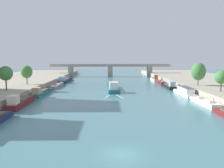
{
  "coord_description": "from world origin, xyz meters",
  "views": [
    {
      "loc": [
        -1.59,
        -24.59,
        11.08
      ],
      "look_at": [
        0.0,
        54.95,
        1.81
      ],
      "focal_mm": 35.74,
      "sensor_mm": 36.0,
      "label": 1
    }
  ],
  "objects_px": {
    "moored_boat_right_second": "(155,79)",
    "tree_right_midway": "(221,77)",
    "barge_midriver": "(113,87)",
    "moored_boat_right_gap_after": "(161,83)",
    "tree_left_second": "(27,72)",
    "bridge_far": "(110,68)",
    "tree_left_nearest": "(6,73)",
    "moored_boat_left_downstream": "(20,102)",
    "moored_boat_right_upstream": "(204,102)",
    "moored_boat_left_far": "(57,85)",
    "moored_boat_right_near": "(169,86)",
    "moored_boat_left_midway": "(41,92)",
    "moored_boat_left_near": "(65,80)",
    "tree_right_third": "(198,71)",
    "moored_boat_right_far": "(185,92)"
  },
  "relations": [
    {
      "from": "moored_boat_right_second",
      "to": "tree_right_midway",
      "type": "bearing_deg",
      "value": -81.55
    },
    {
      "from": "moored_boat_right_far",
      "to": "tree_left_second",
      "type": "distance_m",
      "value": 51.51
    },
    {
      "from": "moored_boat_left_downstream",
      "to": "moored_boat_right_far",
      "type": "bearing_deg",
      "value": 18.32
    },
    {
      "from": "moored_boat_left_midway",
      "to": "tree_left_second",
      "type": "distance_m",
      "value": 12.12
    },
    {
      "from": "moored_boat_left_midway",
      "to": "moored_boat_left_near",
      "type": "bearing_deg",
      "value": 89.77
    },
    {
      "from": "moored_boat_right_upstream",
      "to": "bridge_far",
      "type": "distance_m",
      "value": 84.14
    },
    {
      "from": "moored_boat_left_far",
      "to": "tree_right_third",
      "type": "bearing_deg",
      "value": -16.48
    },
    {
      "from": "moored_boat_left_near",
      "to": "tree_right_third",
      "type": "xyz_separation_m",
      "value": [
        49.27,
        -32.05,
        5.87
      ]
    },
    {
      "from": "moored_boat_left_downstream",
      "to": "moored_boat_right_near",
      "type": "xyz_separation_m",
      "value": [
        42.92,
        29.6,
        -0.09
      ]
    },
    {
      "from": "moored_boat_left_near",
      "to": "moored_boat_right_gap_after",
      "type": "relative_size",
      "value": 1.58
    },
    {
      "from": "barge_midriver",
      "to": "moored_boat_right_upstream",
      "type": "bearing_deg",
      "value": -48.53
    },
    {
      "from": "moored_boat_right_gap_after",
      "to": "tree_left_nearest",
      "type": "relative_size",
      "value": 1.6
    },
    {
      "from": "moored_boat_left_midway",
      "to": "moored_boat_right_upstream",
      "type": "distance_m",
      "value": 45.75
    },
    {
      "from": "moored_boat_right_far",
      "to": "moored_boat_right_second",
      "type": "relative_size",
      "value": 1.13
    },
    {
      "from": "barge_midriver",
      "to": "tree_left_nearest",
      "type": "relative_size",
      "value": 2.98
    },
    {
      "from": "moored_boat_left_far",
      "to": "moored_boat_left_near",
      "type": "bearing_deg",
      "value": 90.9
    },
    {
      "from": "tree_left_second",
      "to": "bridge_far",
      "type": "distance_m",
      "value": 64.93
    },
    {
      "from": "barge_midriver",
      "to": "moored_boat_right_gap_after",
      "type": "height_order",
      "value": "barge_midriver"
    },
    {
      "from": "moored_boat_left_midway",
      "to": "moored_boat_left_far",
      "type": "xyz_separation_m",
      "value": [
        0.43,
        18.76,
        -0.22
      ]
    },
    {
      "from": "moored_boat_left_downstream",
      "to": "moored_boat_right_near",
      "type": "relative_size",
      "value": 1.13
    },
    {
      "from": "moored_boat_right_upstream",
      "to": "moored_boat_right_second",
      "type": "height_order",
      "value": "moored_boat_right_second"
    },
    {
      "from": "moored_boat_left_downstream",
      "to": "moored_boat_right_upstream",
      "type": "distance_m",
      "value": 43.4
    },
    {
      "from": "tree_left_nearest",
      "to": "moored_boat_left_downstream",
      "type": "bearing_deg",
      "value": -53.51
    },
    {
      "from": "moored_boat_right_far",
      "to": "moored_boat_left_far",
      "type": "bearing_deg",
      "value": 154.57
    },
    {
      "from": "moored_boat_right_near",
      "to": "moored_boat_left_far",
      "type": "bearing_deg",
      "value": 173.13
    },
    {
      "from": "moored_boat_left_downstream",
      "to": "tree_left_nearest",
      "type": "bearing_deg",
      "value": 126.49
    },
    {
      "from": "moored_boat_left_near",
      "to": "tree_left_second",
      "type": "xyz_separation_m",
      "value": [
        -7.26,
        -28.29,
        5.59
      ]
    },
    {
      "from": "moored_boat_left_downstream",
      "to": "tree_left_second",
      "type": "bearing_deg",
      "value": 106.17
    },
    {
      "from": "moored_boat_right_second",
      "to": "barge_midriver",
      "type": "bearing_deg",
      "value": -124.97
    },
    {
      "from": "moored_boat_left_far",
      "to": "moored_boat_right_near",
      "type": "distance_m",
      "value": 42.65
    },
    {
      "from": "moored_boat_right_gap_after",
      "to": "moored_boat_right_second",
      "type": "xyz_separation_m",
      "value": [
        -0.15,
        12.8,
        0.26
      ]
    },
    {
      "from": "moored_boat_left_midway",
      "to": "tree_left_nearest",
      "type": "xyz_separation_m",
      "value": [
        -8.07,
        -5.24,
        6.05
      ]
    },
    {
      "from": "barge_midriver",
      "to": "moored_boat_left_far",
      "type": "relative_size",
      "value": 1.24
    },
    {
      "from": "moored_boat_right_near",
      "to": "moored_boat_right_upstream",
      "type": "bearing_deg",
      "value": -89.07
    },
    {
      "from": "barge_midriver",
      "to": "moored_boat_right_upstream",
      "type": "height_order",
      "value": "barge_midriver"
    },
    {
      "from": "moored_boat_right_upstream",
      "to": "moored_boat_right_far",
      "type": "height_order",
      "value": "moored_boat_right_far"
    },
    {
      "from": "moored_boat_left_midway",
      "to": "tree_right_third",
      "type": "relative_size",
      "value": 2.05
    },
    {
      "from": "barge_midriver",
      "to": "moored_boat_left_near",
      "type": "height_order",
      "value": "barge_midriver"
    },
    {
      "from": "moored_boat_left_far",
      "to": "moored_boat_right_second",
      "type": "distance_m",
      "value": 46.77
    },
    {
      "from": "moored_boat_left_far",
      "to": "moored_boat_right_gap_after",
      "type": "height_order",
      "value": "moored_boat_right_gap_after"
    },
    {
      "from": "moored_boat_left_downstream",
      "to": "moored_boat_right_upstream",
      "type": "xyz_separation_m",
      "value": [
        43.39,
        0.97,
        -0.4
      ]
    },
    {
      "from": "moored_boat_left_far",
      "to": "moored_boat_right_near",
      "type": "height_order",
      "value": "moored_boat_right_near"
    },
    {
      "from": "tree_left_nearest",
      "to": "tree_right_midway",
      "type": "height_order",
      "value": "tree_left_nearest"
    },
    {
      "from": "moored_boat_left_midway",
      "to": "bridge_far",
      "type": "bearing_deg",
      "value": 71.92
    },
    {
      "from": "moored_boat_left_downstream",
      "to": "tree_right_midway",
      "type": "height_order",
      "value": "tree_right_midway"
    },
    {
      "from": "moored_boat_right_near",
      "to": "moored_boat_right_second",
      "type": "xyz_separation_m",
      "value": [
        -0.17,
        25.34,
        0.07
      ]
    },
    {
      "from": "moored_boat_left_near",
      "to": "moored_boat_right_upstream",
      "type": "distance_m",
      "value": 66.98
    },
    {
      "from": "tree_left_nearest",
      "to": "tree_right_third",
      "type": "xyz_separation_m",
      "value": [
        57.49,
        9.51,
        -0.11
      ]
    },
    {
      "from": "tree_right_midway",
      "to": "bridge_far",
      "type": "distance_m",
      "value": 80.95
    },
    {
      "from": "moored_boat_left_far",
      "to": "tree_left_nearest",
      "type": "distance_m",
      "value": 26.23
    }
  ]
}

